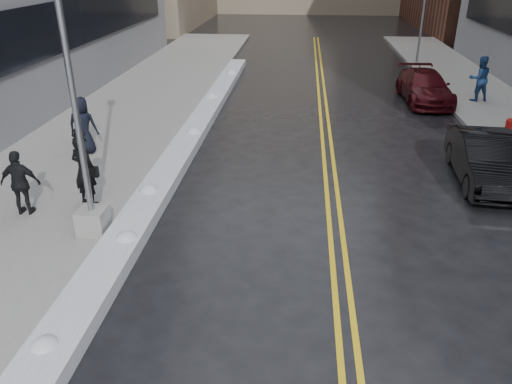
% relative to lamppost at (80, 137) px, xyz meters
% --- Properties ---
extents(ground, '(160.00, 160.00, 0.00)m').
position_rel_lamppost_xyz_m(ground, '(3.30, -2.00, -2.53)').
color(ground, black).
rests_on(ground, ground).
extents(sidewalk_west, '(5.50, 50.00, 0.15)m').
position_rel_lamppost_xyz_m(sidewalk_west, '(-2.45, 8.00, -2.46)').
color(sidewalk_west, gray).
rests_on(sidewalk_west, ground).
extents(lane_line_left, '(0.12, 50.00, 0.01)m').
position_rel_lamppost_xyz_m(lane_line_left, '(5.65, 8.00, -2.53)').
color(lane_line_left, gold).
rests_on(lane_line_left, ground).
extents(lane_line_right, '(0.12, 50.00, 0.01)m').
position_rel_lamppost_xyz_m(lane_line_right, '(5.95, 8.00, -2.53)').
color(lane_line_right, gold).
rests_on(lane_line_right, ground).
extents(snow_ridge, '(0.90, 30.00, 0.34)m').
position_rel_lamppost_xyz_m(snow_ridge, '(0.85, 6.00, -2.36)').
color(snow_ridge, silver).
rests_on(snow_ridge, ground).
extents(lamppost, '(0.65, 0.65, 7.62)m').
position_rel_lamppost_xyz_m(lamppost, '(0.00, 0.00, 0.00)').
color(lamppost, gray).
rests_on(lamppost, sidewalk_west).
extents(fire_hydrant, '(0.26, 0.26, 0.73)m').
position_rel_lamppost_xyz_m(fire_hydrant, '(12.30, 8.00, -1.98)').
color(fire_hydrant, maroon).
rests_on(fire_hydrant, sidewalk_east).
extents(traffic_signal, '(0.16, 0.20, 6.00)m').
position_rel_lamppost_xyz_m(traffic_signal, '(11.80, 22.00, 0.87)').
color(traffic_signal, gray).
rests_on(traffic_signal, sidewalk_east).
extents(pedestrian_fedora, '(0.81, 0.65, 1.92)m').
position_rel_lamppost_xyz_m(pedestrian_fedora, '(-0.72, 1.44, -1.42)').
color(pedestrian_fedora, black).
rests_on(pedestrian_fedora, sidewalk_west).
extents(pedestrian_c, '(0.96, 0.66, 1.89)m').
position_rel_lamppost_xyz_m(pedestrian_c, '(-2.30, 5.12, -1.44)').
color(pedestrian_c, black).
rests_on(pedestrian_c, sidewalk_west).
extents(pedestrian_d, '(1.03, 0.49, 1.70)m').
position_rel_lamppost_xyz_m(pedestrian_d, '(-2.10, 0.76, -1.53)').
color(pedestrian_d, black).
rests_on(pedestrian_d, sidewalk_west).
extents(pedestrian_east, '(1.08, 0.91, 1.99)m').
position_rel_lamppost_xyz_m(pedestrian_east, '(12.74, 13.20, -1.39)').
color(pedestrian_east, navy).
rests_on(pedestrian_east, sidewalk_east).
extents(car_black, '(1.82, 4.49, 1.45)m').
position_rel_lamppost_xyz_m(car_black, '(10.30, 4.24, -1.81)').
color(car_black, black).
rests_on(car_black, ground).
extents(car_maroon, '(2.09, 4.82, 1.38)m').
position_rel_lamppost_xyz_m(car_maroon, '(10.43, 13.33, -1.84)').
color(car_maroon, '#3E090F').
rests_on(car_maroon, ground).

